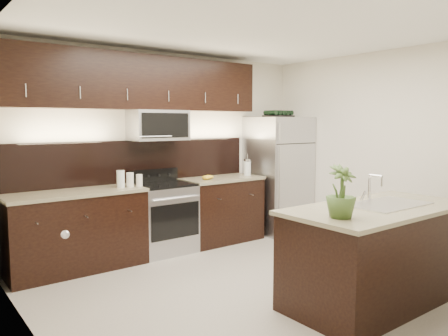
% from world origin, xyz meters
% --- Properties ---
extents(ground, '(4.50, 4.50, 0.00)m').
position_xyz_m(ground, '(0.00, 0.00, 0.00)').
color(ground, gray).
rests_on(ground, ground).
extents(room_walls, '(4.52, 4.02, 2.71)m').
position_xyz_m(room_walls, '(-0.11, -0.04, 1.70)').
color(room_walls, beige).
rests_on(room_walls, ground).
extents(counter_run, '(3.51, 0.65, 0.94)m').
position_xyz_m(counter_run, '(-0.46, 1.69, 0.47)').
color(counter_run, black).
rests_on(counter_run, ground).
extents(upper_fixtures, '(3.49, 0.40, 1.66)m').
position_xyz_m(upper_fixtures, '(-0.43, 1.84, 2.14)').
color(upper_fixtures, black).
rests_on(upper_fixtures, counter_run).
extents(island, '(1.96, 0.96, 0.94)m').
position_xyz_m(island, '(0.60, -0.99, 0.47)').
color(island, black).
rests_on(island, ground).
extents(sink_faucet, '(0.84, 0.50, 0.28)m').
position_xyz_m(sink_faucet, '(0.75, -0.97, 0.96)').
color(sink_faucet, silver).
rests_on(sink_faucet, island).
extents(refrigerator, '(0.88, 0.79, 1.82)m').
position_xyz_m(refrigerator, '(1.80, 1.63, 0.91)').
color(refrigerator, '#B2B2B7').
rests_on(refrigerator, ground).
extents(wine_rack, '(0.45, 0.28, 0.10)m').
position_xyz_m(wine_rack, '(1.80, 1.63, 1.87)').
color(wine_rack, black).
rests_on(wine_rack, refrigerator).
extents(plant, '(0.28, 0.28, 0.45)m').
position_xyz_m(plant, '(-0.11, -1.09, 1.16)').
color(plant, '#375120').
rests_on(plant, island).
extents(canisters, '(0.31, 0.14, 0.21)m').
position_xyz_m(canisters, '(-0.78, 1.62, 1.03)').
color(canisters, silver).
rests_on(canisters, counter_run).
extents(french_press, '(0.11, 0.11, 0.32)m').
position_xyz_m(french_press, '(1.17, 1.64, 1.06)').
color(french_press, silver).
rests_on(french_press, counter_run).
extents(bananas, '(0.24, 0.21, 0.06)m').
position_xyz_m(bananas, '(0.37, 1.61, 0.97)').
color(bananas, gold).
rests_on(bananas, counter_run).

